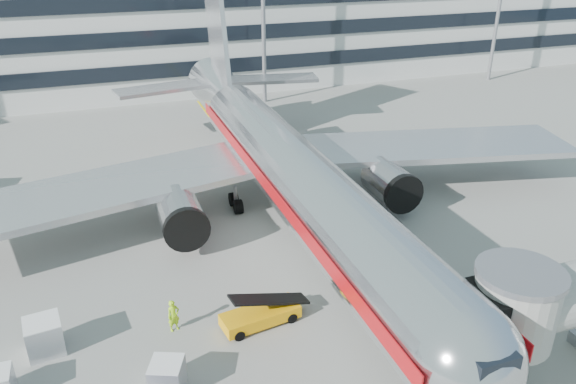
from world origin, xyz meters
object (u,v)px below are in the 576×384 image
object	(u,v)px
main_jet	(284,164)
cargo_container_left	(44,336)
ramp_worker	(174,316)
cargo_container_front	(167,376)
belt_loader	(260,314)

from	to	relation	value
main_jet	cargo_container_left	size ratio (longest dim) A/B	25.96
cargo_container_left	ramp_worker	distance (m)	6.55
cargo_container_front	ramp_worker	bearing A→B (deg)	76.88
belt_loader	cargo_container_left	distance (m)	11.22
main_jet	belt_loader	distance (m)	13.49
main_jet	cargo_container_front	xyz separation A→B (m)	(-11.10, -14.99, -3.43)
belt_loader	cargo_container_left	bearing A→B (deg)	171.66
ramp_worker	main_jet	bearing A→B (deg)	28.96
ramp_worker	belt_loader	bearing A→B (deg)	-31.02
cargo_container_left	main_jet	bearing A→B (deg)	31.39
main_jet	cargo_container_front	distance (m)	18.96
belt_loader	cargo_container_front	size ratio (longest dim) A/B	2.39
ramp_worker	cargo_container_left	bearing A→B (deg)	157.58
cargo_container_left	cargo_container_front	world-z (taller)	cargo_container_left
belt_loader	ramp_worker	world-z (taller)	belt_loader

